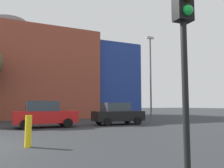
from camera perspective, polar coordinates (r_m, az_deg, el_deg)
name	(u,v)px	position (r m, az deg, el deg)	size (l,w,h in m)	color
building_backdrop	(8,76)	(31.84, -24.69, 1.74)	(32.73, 12.45, 12.55)	#9E4733
parked_car_2	(45,114)	(16.82, -16.54, -7.27)	(4.28, 2.10, 1.85)	red
parked_car_3	(117,114)	(18.50, 1.38, -7.45)	(4.04, 1.98, 1.75)	black
traffic_light_near_right	(184,30)	(4.72, 17.64, 12.70)	(0.37, 0.37, 4.08)	black
bollard_yellow_1	(28,131)	(9.23, -20.24, -11.02)	(0.24, 0.24, 1.18)	yellow
street_lamp	(151,73)	(23.50, 9.64, 2.77)	(0.80, 0.24, 8.60)	#59595E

